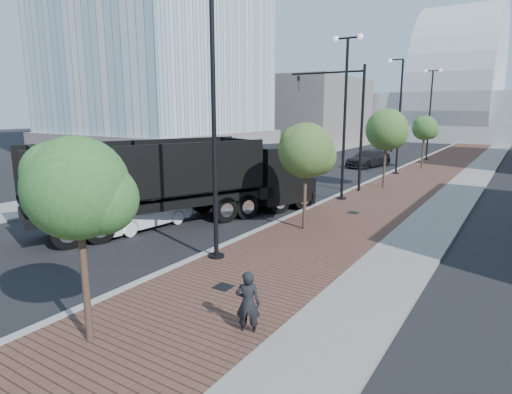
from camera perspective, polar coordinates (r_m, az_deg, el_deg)
The scene contains 23 objects.
sidewalk at distance 42.23m, azimuth 24.03°, elevation 3.51°, with size 7.00×140.00×0.12m, color #4C2D23.
concrete_strip at distance 41.93m, azimuth 27.67°, elevation 3.14°, with size 2.40×140.00×0.13m, color slate.
curb at distance 42.88m, azimuth 19.41°, elevation 3.98°, with size 0.30×140.00×0.14m, color gray.
west_sidewalk at distance 47.51m, azimuth 3.94°, elevation 5.28°, with size 4.00×140.00×0.12m, color slate.
dump_truck at distance 21.33m, azimuth -4.68°, elevation 1.73°, with size 8.10×13.93×3.88m.
white_sedan at distance 19.92m, azimuth -14.67°, elevation -1.99°, with size 1.54×4.41×1.45m, color silver.
dark_car_mid at distance 30.48m, azimuth 1.18°, elevation 2.99°, with size 2.36×5.12×1.42m, color black.
dark_car_far at distance 41.39m, azimuth 14.77°, elevation 4.98°, with size 2.16×5.33×1.55m, color black.
pedestrian at distance 10.34m, azimuth -1.09°, elevation -14.05°, with size 0.59×0.39×1.61m, color black.
streetlight_1 at distance 14.67m, azimuth -5.96°, elevation 7.88°, with size 1.44×0.56×9.21m.
streetlight_2 at distance 25.13m, azimuth 11.76°, elevation 10.32°, with size 1.72×0.56×9.28m.
streetlight_3 at distance 36.63m, azimuth 18.40°, elevation 9.57°, with size 1.44×0.56×9.21m.
streetlight_4 at distance 48.31m, azimuth 22.18°, elevation 10.23°, with size 1.72×0.56×9.28m.
traffic_mast at distance 28.25m, azimuth 12.26°, elevation 10.75°, with size 5.09×0.20×8.00m.
tree_0 at distance 9.80m, azimuth -22.47°, elevation 1.00°, with size 2.29×2.22×4.76m.
tree_1 at distance 18.38m, azimuth 6.82°, elevation 6.14°, with size 2.42×2.38×4.76m.
tree_2 at distance 29.61m, azimuth 17.13°, elevation 8.57°, with size 2.72×2.72×5.35m.
tree_3 at distance 41.29m, azimuth 21.67°, elevation 8.55°, with size 2.26×2.18×4.76m.
tower_podium at distance 47.56m, azimuth -12.63°, elevation 6.78°, with size 19.00×19.00×3.00m, color slate.
convention_center at distance 87.24m, azimuth 25.39°, elevation 11.00°, with size 50.00×30.00×50.00m.
commercial_block_nw at distance 68.22m, azimuth 6.96°, elevation 11.30°, with size 14.00×20.00×10.00m, color slate.
utility_cover_1 at distance 12.96m, azimuth -4.39°, elevation -11.86°, with size 0.50×0.50×0.02m, color black.
utility_cover_2 at distance 22.30m, azimuth 12.82°, elevation -2.04°, with size 0.50×0.50×0.02m, color black.
Camera 1 is at (9.59, -1.47, 5.29)m, focal length 29.97 mm.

